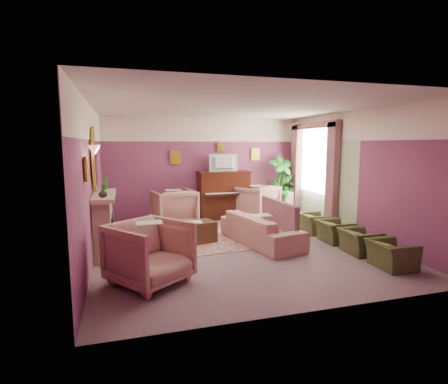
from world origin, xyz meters
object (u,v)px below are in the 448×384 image
object	(u,v)px
olive_chair_c	(335,228)
olive_chair_a	(391,250)
side_table	(286,203)
olive_chair_d	(314,220)
floral_armchair_left	(174,206)
coffee_table	(191,233)
television	(224,162)
olive_chair_b	(360,238)
piano	(224,195)
sofa	(261,224)
floral_armchair_right	(256,200)
floral_armchair_front	(150,250)

from	to	relation	value
olive_chair_c	olive_chair_a	bearing A→B (deg)	-90.00
side_table	olive_chair_d	bearing A→B (deg)	-97.76
floral_armchair_left	coffee_table	bearing A→B (deg)	-85.67
television	floral_armchair_left	size ratio (longest dim) A/B	0.76
side_table	olive_chair_b	bearing A→B (deg)	-94.38
television	side_table	bearing A→B (deg)	-1.39
piano	television	world-z (taller)	television
olive_chair_d	floral_armchair_left	bearing A→B (deg)	152.80
piano	olive_chair_b	distance (m)	4.17
television	sofa	xyz separation A→B (m)	(0.04, -2.64, -1.17)
floral_armchair_left	floral_armchair_right	size ratio (longest dim) A/B	1.00
coffee_table	olive_chair_d	size ratio (longest dim) A/B	1.41
olive_chair_d	floral_armchair_front	bearing A→B (deg)	-153.11
olive_chair_a	olive_chair_c	bearing A→B (deg)	90.00
olive_chair_c	olive_chair_d	xyz separation A→B (m)	(0.00, 0.82, 0.00)
olive_chair_b	olive_chair_a	bearing A→B (deg)	-90.00
television	coffee_table	xyz separation A→B (m)	(-1.37, -2.22, -1.38)
olive_chair_a	olive_chair_c	xyz separation A→B (m)	(0.00, 1.64, 0.00)
olive_chair_d	olive_chair_c	bearing A→B (deg)	-90.00
olive_chair_a	olive_chair_d	distance (m)	2.46
coffee_table	olive_chair_c	bearing A→B (deg)	-14.42
coffee_table	sofa	distance (m)	1.48
sofa	olive_chair_d	xyz separation A→B (m)	(1.55, 0.49, -0.12)
floral_armchair_left	olive_chair_c	bearing A→B (deg)	-37.96
piano	floral_armchair_right	size ratio (longest dim) A/B	1.34
coffee_table	floral_armchair_right	distance (m)	2.95
floral_armchair_front	olive_chair_b	world-z (taller)	floral_armchair_front
olive_chair_a	side_table	bearing A→B (deg)	86.40
piano	floral_armchair_front	bearing A→B (deg)	-119.30
television	floral_armchair_left	distance (m)	1.93
piano	coffee_table	distance (m)	2.68
olive_chair_c	olive_chair_b	bearing A→B (deg)	-90.00
coffee_table	olive_chair_d	distance (m)	2.96
coffee_table	floral_armchair_right	world-z (taller)	floral_armchair_right
floral_armchair_right	floral_armchair_front	xyz separation A→B (m)	(-3.20, -3.87, 0.00)
olive_chair_c	piano	bearing A→B (deg)	117.70
coffee_table	floral_armchair_front	bearing A→B (deg)	-117.08
floral_armchair_front	olive_chair_a	bearing A→B (deg)	-6.60
piano	coffee_table	bearing A→B (deg)	-121.13
floral_armchair_left	olive_chair_c	distance (m)	3.91
television	olive_chair_d	xyz separation A→B (m)	(1.59, -2.16, -1.29)
floral_armchair_left	olive_chair_a	bearing A→B (deg)	-52.69
floral_armchair_left	side_table	bearing A→B (deg)	8.87
floral_armchair_left	side_table	xyz separation A→B (m)	(3.37, 0.53, -0.17)
coffee_table	olive_chair_c	size ratio (longest dim) A/B	1.41
olive_chair_d	piano	bearing A→B (deg)	125.77
coffee_table	television	bearing A→B (deg)	58.30
olive_chair_b	olive_chair_c	distance (m)	0.82
floral_armchair_left	sofa	bearing A→B (deg)	-53.54
olive_chair_a	olive_chair_c	distance (m)	1.64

